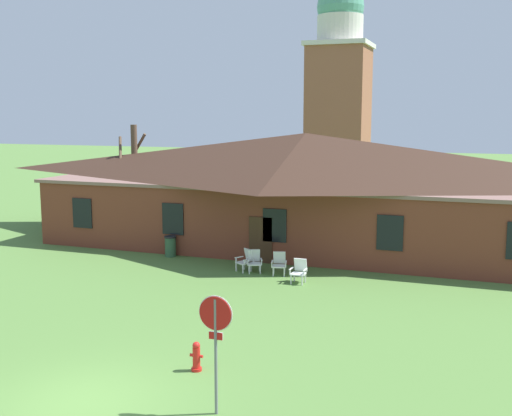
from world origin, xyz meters
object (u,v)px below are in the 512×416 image
at_px(stop_sign, 216,331).
at_px(lawn_chair_near_door, 254,261).
at_px(lawn_chair_left_end, 279,263).
at_px(trash_bin, 170,246).
at_px(lawn_chair_by_porch, 246,260).
at_px(fire_hydrant, 196,357).
at_px(lawn_chair_middle, 299,270).

xyz_separation_m(stop_sign, lawn_chair_near_door, (-3.52, 12.14, -1.46)).
height_order(lawn_chair_left_end, trash_bin, trash_bin).
bearing_deg(stop_sign, trash_bin, 121.40).
relative_size(lawn_chair_near_door, trash_bin, 0.98).
xyz_separation_m(lawn_chair_by_porch, lawn_chair_near_door, (0.40, -0.03, 0.00)).
height_order(lawn_chair_near_door, fire_hydrant, lawn_chair_near_door).
relative_size(stop_sign, lawn_chair_left_end, 2.88).
distance_m(lawn_chair_middle, fire_hydrant, 9.20).
height_order(stop_sign, lawn_chair_near_door, stop_sign).
xyz_separation_m(stop_sign, lawn_chair_by_porch, (-3.92, 12.17, -1.46)).
bearing_deg(lawn_chair_left_end, lawn_chair_middle, -39.22).
distance_m(lawn_chair_by_porch, trash_bin, 4.53).
xyz_separation_m(lawn_chair_near_door, trash_bin, (-4.73, 1.37, -0.00)).
height_order(lawn_chair_by_porch, lawn_chair_left_end, same).
distance_m(stop_sign, lawn_chair_near_door, 12.73).
relative_size(lawn_chair_left_end, fire_hydrant, 1.21).
bearing_deg(lawn_chair_left_end, fire_hydrant, -84.56).
height_order(lawn_chair_by_porch, fire_hydrant, lawn_chair_by_porch).
height_order(stop_sign, lawn_chair_by_porch, stop_sign).
distance_m(lawn_chair_near_door, lawn_chair_middle, 2.45).
height_order(lawn_chair_middle, fire_hydrant, lawn_chair_middle).
relative_size(lawn_chair_near_door, fire_hydrant, 1.21).
height_order(stop_sign, lawn_chair_middle, stop_sign).
height_order(lawn_chair_left_end, lawn_chair_middle, same).
height_order(lawn_chair_near_door, lawn_chair_left_end, same).
bearing_deg(lawn_chair_left_end, lawn_chair_by_porch, 177.90).
distance_m(lawn_chair_left_end, fire_hydrant, 10.17).
height_order(stop_sign, lawn_chair_left_end, stop_sign).
distance_m(stop_sign, lawn_chair_middle, 11.36).
bearing_deg(lawn_chair_middle, stop_sign, -83.55).
bearing_deg(lawn_chair_middle, fire_hydrant, -91.07).
relative_size(lawn_chair_near_door, lawn_chair_left_end, 1.00).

